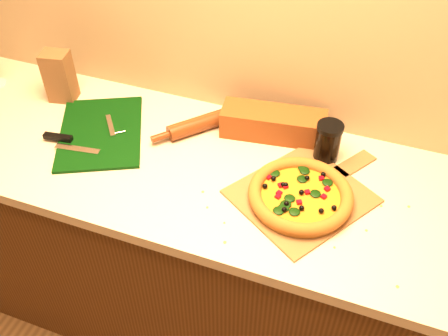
% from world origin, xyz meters
% --- Properties ---
extents(cabinet, '(2.80, 0.65, 0.86)m').
position_xyz_m(cabinet, '(0.00, 1.43, 0.43)').
color(cabinet, '#44260E').
rests_on(cabinet, ground).
extents(countertop, '(2.84, 0.68, 0.04)m').
position_xyz_m(countertop, '(0.00, 1.43, 0.88)').
color(countertop, beige).
rests_on(countertop, cabinet).
extents(pizza_peel, '(0.48, 0.52, 0.01)m').
position_xyz_m(pizza_peel, '(0.24, 1.41, 0.90)').
color(pizza_peel, brown).
rests_on(pizza_peel, countertop).
extents(pizza, '(0.31, 0.31, 0.04)m').
position_xyz_m(pizza, '(0.23, 1.38, 0.93)').
color(pizza, '#B1752C').
rests_on(pizza, pizza_peel).
extents(cutting_board, '(0.42, 0.47, 0.03)m').
position_xyz_m(cutting_board, '(-0.50, 1.45, 0.91)').
color(cutting_board, black).
rests_on(cutting_board, countertop).
extents(rolling_pin, '(0.29, 0.32, 0.06)m').
position_xyz_m(rolling_pin, '(-0.16, 1.60, 0.93)').
color(rolling_pin, '#56210E').
rests_on(rolling_pin, countertop).
extents(bread_bag, '(0.36, 0.16, 0.10)m').
position_xyz_m(bread_bag, '(0.07, 1.65, 0.95)').
color(bread_bag, brown).
rests_on(bread_bag, countertop).
extents(paper_bag, '(0.11, 0.09, 0.19)m').
position_xyz_m(paper_bag, '(-0.73, 1.59, 1.00)').
color(paper_bag, brown).
rests_on(paper_bag, countertop).
extents(dark_jar, '(0.08, 0.08, 0.14)m').
position_xyz_m(dark_jar, '(0.26, 1.60, 0.97)').
color(dark_jar, black).
rests_on(dark_jar, countertop).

